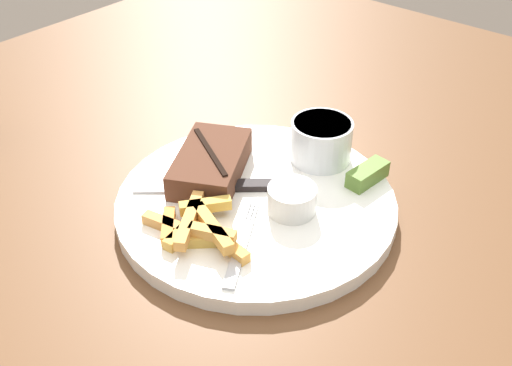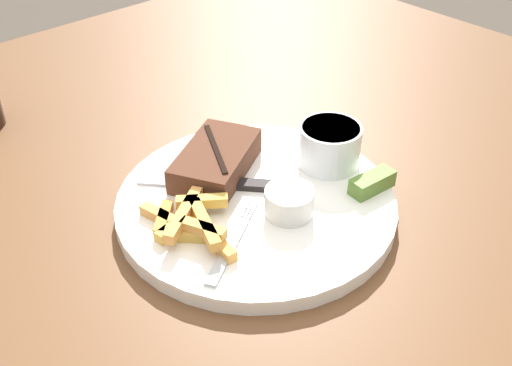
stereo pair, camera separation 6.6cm
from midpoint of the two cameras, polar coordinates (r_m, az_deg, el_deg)
dining_table at (r=0.73m, az=2.62°, el=-6.63°), size 1.36×1.31×0.73m
dinner_plate at (r=0.68m, az=2.79°, el=-2.07°), size 0.32×0.32×0.02m
steak_portion at (r=0.70m, az=-1.45°, el=1.95°), size 0.14×0.12×0.03m
fries_pile at (r=0.62m, az=-3.25°, el=-3.91°), size 0.09×0.13×0.02m
coleslaw_cup at (r=0.72m, az=9.65°, el=3.66°), size 0.07×0.07×0.05m
dipping_sauce_cup at (r=0.64m, az=6.12°, el=-1.82°), size 0.05×0.05×0.03m
pickle_spear at (r=0.70m, az=13.69°, el=-0.07°), size 0.06×0.03×0.02m
fork_utensil at (r=0.61m, az=0.72°, el=-5.96°), size 0.12×0.08×0.00m
knife_utensil at (r=0.69m, az=-0.44°, el=-0.19°), size 0.12×0.14×0.01m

